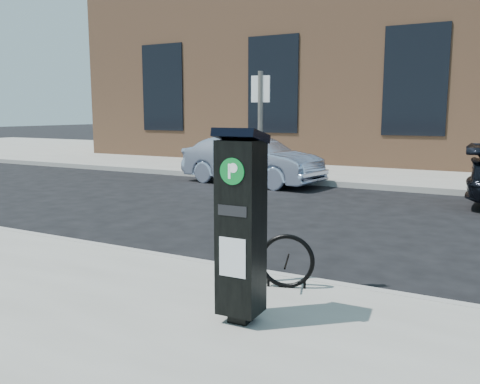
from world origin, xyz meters
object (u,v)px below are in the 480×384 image
Objects in this scene: bike_rack at (287,261)px; car_silver at (252,160)px; parking_kiosk at (241,225)px; sign_pole at (260,181)px.

bike_rack is 0.14× the size of car_silver.
sign_pole is at bearing 106.28° from parking_kiosk.
sign_pole is 3.86× the size of bike_rack.
car_silver is (-4.43, 8.82, -0.36)m from parking_kiosk.
parking_kiosk is 0.42× the size of car_silver.
car_silver is (-4.43, 7.80, 0.24)m from bike_rack.
sign_pole is at bearing 157.21° from bike_rack.
parking_kiosk is 9.87m from car_silver.
parking_kiosk is at bearing -145.56° from car_silver.
sign_pole reaches higher than bike_rack.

